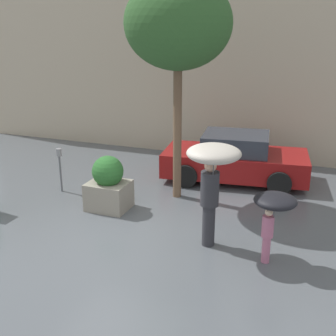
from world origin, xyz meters
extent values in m
plane|color=#51565B|center=(0.00, 0.00, 0.00)|extent=(40.00, 40.00, 0.00)
cube|color=#B7A88E|center=(0.00, 6.50, 3.00)|extent=(18.00, 0.30, 6.00)
cube|color=gray|center=(-0.79, 1.18, 0.33)|extent=(0.96, 0.81, 0.66)
sphere|color=#286028|center=(-0.79, 1.18, 0.94)|extent=(0.74, 0.74, 0.74)
cylinder|color=#2D2D33|center=(1.91, 0.29, 0.43)|extent=(0.25, 0.25, 0.86)
cylinder|color=#2D2D33|center=(1.91, 0.29, 1.20)|extent=(0.36, 0.36, 0.68)
sphere|color=tan|center=(1.91, 0.29, 1.66)|extent=(0.23, 0.23, 0.23)
cylinder|color=#4C4C51|center=(2.00, 0.15, 1.59)|extent=(0.02, 0.02, 0.72)
ellipsoid|color=beige|center=(2.00, 0.15, 1.95)|extent=(1.01, 1.01, 0.32)
cylinder|color=#B76684|center=(3.08, 0.03, 0.26)|extent=(0.15, 0.15, 0.52)
cylinder|color=#B76684|center=(3.08, 0.03, 0.73)|extent=(0.22, 0.22, 0.41)
sphere|color=beige|center=(3.08, 0.03, 1.00)|extent=(0.14, 0.14, 0.14)
cylinder|color=#4C4C51|center=(3.17, 0.00, 1.00)|extent=(0.02, 0.02, 0.51)
ellipsoid|color=black|center=(3.17, 0.00, 1.25)|extent=(0.76, 0.76, 0.24)
cube|color=maroon|center=(1.59, 4.23, 0.50)|extent=(4.15, 2.25, 0.66)
cube|color=#2D333D|center=(1.59, 4.23, 1.09)|extent=(1.96, 1.71, 0.52)
cylinder|color=black|center=(0.48, 3.20, 0.32)|extent=(0.65, 0.30, 0.63)
cylinder|color=black|center=(0.26, 4.95, 0.32)|extent=(0.65, 0.30, 0.63)
cylinder|color=black|center=(2.91, 3.51, 0.32)|extent=(0.65, 0.30, 0.63)
cylinder|color=black|center=(2.69, 5.26, 0.32)|extent=(0.65, 0.30, 0.63)
cylinder|color=brown|center=(0.47, 2.48, 1.77)|extent=(0.21, 0.21, 3.54)
ellipsoid|color=#2D5628|center=(0.47, 2.48, 4.22)|extent=(2.48, 2.48, 2.11)
cylinder|color=#595B60|center=(-2.51, 1.73, 0.49)|extent=(0.05, 0.05, 0.97)
cylinder|color=gray|center=(-2.51, 1.73, 1.07)|extent=(0.14, 0.14, 0.20)
camera|label=1|loc=(3.81, -7.03, 4.12)|focal=45.00mm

